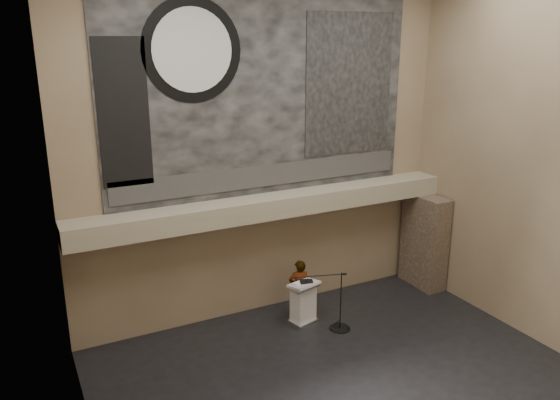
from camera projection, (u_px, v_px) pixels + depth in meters
floor at (350, 386)px, 11.37m from camera, size 10.00×10.00×0.00m
wall_back at (265, 151)px, 13.56m from camera, size 10.00×0.02×8.50m
wall_front at (545, 266)px, 6.74m from camera, size 10.00×0.02×8.50m
wall_left at (76, 231)px, 7.97m from camera, size 0.02×8.00×8.50m
wall_right at (541, 163)px, 12.34m from camera, size 0.02×8.00×8.50m
soffit at (273, 206)px, 13.59m from camera, size 10.00×0.80×0.50m
sprinkler_left at (213, 226)px, 12.93m from camera, size 0.04×0.04×0.06m
sprinkler_right at (338, 206)px, 14.46m from camera, size 0.04×0.04×0.06m
banner at (265, 92)px, 13.13m from camera, size 8.00×0.05×5.00m
banner_text_strip at (267, 175)px, 13.68m from camera, size 7.76×0.02×0.55m
banner_clock_rim at (192, 50)px, 12.02m from camera, size 2.30×0.02×2.30m
banner_clock_face at (193, 50)px, 12.00m from camera, size 1.84×0.02×1.84m
banner_building_print at (350, 85)px, 14.11m from camera, size 2.60×0.02×3.60m
banner_brick_print at (124, 114)px, 11.69m from camera, size 1.10×0.02×3.20m
stone_pier at (424, 241)px, 15.70m from camera, size 0.60×1.40×2.70m
lectern at (303, 303)px, 13.75m from camera, size 0.83×0.67×1.14m
binder at (307, 282)px, 13.62m from camera, size 0.39×0.36×0.04m
papers at (299, 284)px, 13.55m from camera, size 0.27×0.32×0.00m
speaker_person at (299, 288)px, 14.06m from camera, size 0.64×0.51×1.54m
mic_stand at (338, 320)px, 13.54m from camera, size 1.42×0.63×1.52m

